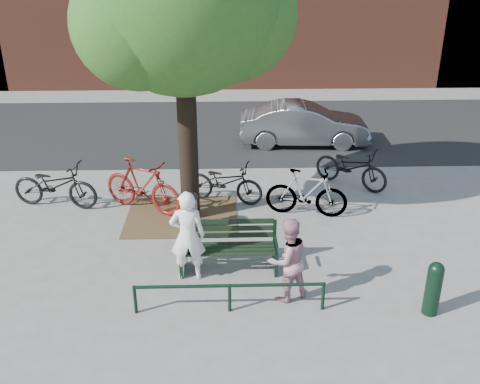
{
  "coord_description": "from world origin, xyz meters",
  "views": [
    {
      "loc": [
        -0.06,
        -8.27,
        5.28
      ],
      "look_at": [
        0.23,
        1.0,
        1.11
      ],
      "focal_mm": 40.0,
      "sensor_mm": 36.0,
      "label": 1
    }
  ],
  "objects_px": {
    "litter_bin": "(189,213)",
    "parked_car": "(304,124)",
    "person_left": "(188,236)",
    "park_bench": "(229,245)",
    "bicycle_c": "(225,182)",
    "bollard": "(434,286)",
    "person_right": "(288,260)"
  },
  "relations": [
    {
      "from": "park_bench",
      "to": "parked_car",
      "type": "height_order",
      "value": "parked_car"
    },
    {
      "from": "person_left",
      "to": "litter_bin",
      "type": "distance_m",
      "value": 1.82
    },
    {
      "from": "park_bench",
      "to": "bicycle_c",
      "type": "bearing_deg",
      "value": 91.16
    },
    {
      "from": "park_bench",
      "to": "bicycle_c",
      "type": "distance_m",
      "value": 2.9
    },
    {
      "from": "parked_car",
      "to": "park_bench",
      "type": "bearing_deg",
      "value": 164.02
    },
    {
      "from": "person_right",
      "to": "parked_car",
      "type": "height_order",
      "value": "person_right"
    },
    {
      "from": "person_right",
      "to": "parked_car",
      "type": "bearing_deg",
      "value": -125.71
    },
    {
      "from": "litter_bin",
      "to": "bicycle_c",
      "type": "bearing_deg",
      "value": 62.33
    },
    {
      "from": "parked_car",
      "to": "bicycle_c",
      "type": "bearing_deg",
      "value": 151.69
    },
    {
      "from": "bicycle_c",
      "to": "bollard",
      "type": "bearing_deg",
      "value": -122.98
    },
    {
      "from": "bollard",
      "to": "person_right",
      "type": "bearing_deg",
      "value": 167.7
    },
    {
      "from": "litter_bin",
      "to": "parked_car",
      "type": "relative_size",
      "value": 0.21
    },
    {
      "from": "litter_bin",
      "to": "bicycle_c",
      "type": "relative_size",
      "value": 0.44
    },
    {
      "from": "park_bench",
      "to": "bollard",
      "type": "xyz_separation_m",
      "value": [
        3.2,
        -1.43,
        0.02
      ]
    },
    {
      "from": "person_left",
      "to": "parked_car",
      "type": "distance_m",
      "value": 7.74
    },
    {
      "from": "bollard",
      "to": "bicycle_c",
      "type": "distance_m",
      "value": 5.41
    },
    {
      "from": "person_left",
      "to": "parked_car",
      "type": "height_order",
      "value": "person_left"
    },
    {
      "from": "person_left",
      "to": "parked_car",
      "type": "relative_size",
      "value": 0.44
    },
    {
      "from": "litter_bin",
      "to": "parked_car",
      "type": "height_order",
      "value": "parked_car"
    },
    {
      "from": "park_bench",
      "to": "parked_car",
      "type": "bearing_deg",
      "value": 71.3
    },
    {
      "from": "park_bench",
      "to": "litter_bin",
      "type": "bearing_deg",
      "value": 118.25
    },
    {
      "from": "person_left",
      "to": "bollard",
      "type": "xyz_separation_m",
      "value": [
        3.9,
        -1.15,
        -0.34
      ]
    },
    {
      "from": "person_right",
      "to": "parked_car",
      "type": "xyz_separation_m",
      "value": [
        1.37,
        7.78,
        -0.1
      ]
    },
    {
      "from": "person_left",
      "to": "bollard",
      "type": "relative_size",
      "value": 1.79
    },
    {
      "from": "bollard",
      "to": "bicycle_c",
      "type": "height_order",
      "value": "bicycle_c"
    },
    {
      "from": "bollard",
      "to": "parked_car",
      "type": "bearing_deg",
      "value": 96.09
    },
    {
      "from": "person_left",
      "to": "litter_bin",
      "type": "height_order",
      "value": "person_left"
    },
    {
      "from": "person_right",
      "to": "litter_bin",
      "type": "relative_size",
      "value": 1.82
    },
    {
      "from": "park_bench",
      "to": "person_left",
      "type": "relative_size",
      "value": 1.04
    },
    {
      "from": "bollard",
      "to": "parked_car",
      "type": "height_order",
      "value": "parked_car"
    },
    {
      "from": "parked_car",
      "to": "litter_bin",
      "type": "bearing_deg",
      "value": 152.55
    },
    {
      "from": "litter_bin",
      "to": "park_bench",
      "type": "bearing_deg",
      "value": -61.75
    }
  ]
}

